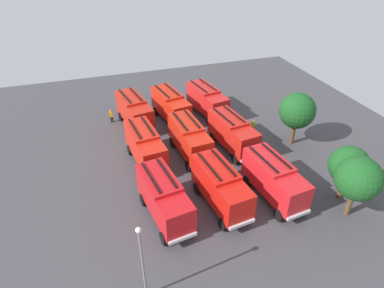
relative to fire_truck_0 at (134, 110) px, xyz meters
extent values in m
plane|color=#423F44|center=(8.38, 4.77, -2.15)|extent=(54.11, 54.11, 0.00)
cube|color=red|center=(2.41, 0.44, -0.05)|extent=(2.62, 2.86, 2.60)
cube|color=#8C9EAD|center=(3.44, 0.63, 0.26)|extent=(0.46, 2.10, 1.46)
cube|color=red|center=(-1.03, -0.19, 0.10)|extent=(5.17, 3.33, 2.90)
cube|color=black|center=(-1.16, 0.49, 1.67)|extent=(4.27, 0.90, 0.12)
cube|color=black|center=(-0.91, -0.87, 1.67)|extent=(4.27, 0.90, 0.12)
cube|color=silver|center=(3.59, 0.66, -1.20)|extent=(0.63, 2.37, 0.28)
cylinder|color=black|center=(2.39, 1.66, -1.60)|extent=(1.15, 0.54, 1.10)
cylinder|color=black|center=(2.82, -0.70, -1.60)|extent=(1.15, 0.54, 1.10)
cylinder|color=black|center=(-2.43, 0.77, -1.60)|extent=(1.15, 0.54, 1.10)
cylinder|color=black|center=(-2.00, -1.59, -1.60)|extent=(1.15, 0.54, 1.10)
cube|color=red|center=(10.68, -0.01, -0.05)|extent=(2.47, 2.73, 2.60)
cube|color=#8C9EAD|center=(11.72, 0.11, 0.26)|extent=(0.32, 2.12, 1.46)
cube|color=red|center=(7.20, -0.40, 0.10)|extent=(5.05, 3.03, 2.90)
cube|color=black|center=(7.12, 0.28, 1.67)|extent=(4.31, 0.61, 0.12)
cube|color=black|center=(7.28, -1.08, 1.67)|extent=(4.31, 0.61, 0.12)
cube|color=silver|center=(11.87, 0.13, -1.20)|extent=(0.47, 2.38, 0.28)
cylinder|color=black|center=(10.74, 1.21, -1.60)|extent=(1.13, 0.47, 1.10)
cylinder|color=black|center=(11.01, -1.18, -1.60)|extent=(1.13, 0.47, 1.10)
cylinder|color=black|center=(5.87, 0.65, -1.60)|extent=(1.13, 0.47, 1.10)
cylinder|color=black|center=(6.14, -1.73, -1.60)|extent=(1.13, 0.47, 1.10)
cube|color=red|center=(18.94, 0.00, -0.05)|extent=(2.53, 2.79, 2.60)
cube|color=#8C9EAD|center=(19.98, 0.15, 0.26)|extent=(0.38, 2.11, 1.46)
cube|color=red|center=(15.48, -0.50, 0.10)|extent=(5.11, 3.16, 2.90)
cube|color=black|center=(15.38, 0.19, 1.67)|extent=(4.29, 0.73, 0.12)
cube|color=black|center=(15.58, -1.18, 1.67)|extent=(4.29, 0.73, 0.12)
cube|color=silver|center=(20.13, 0.17, -1.20)|extent=(0.54, 2.38, 0.28)
cylinder|color=black|center=(18.97, 1.22, -1.60)|extent=(1.14, 0.50, 1.10)
cylinder|color=black|center=(19.31, -1.16, -1.60)|extent=(1.14, 0.50, 1.10)
cylinder|color=black|center=(14.12, 0.52, -1.60)|extent=(1.14, 0.50, 1.10)
cylinder|color=black|center=(14.46, -1.85, -1.60)|extent=(1.14, 0.50, 1.10)
cube|color=red|center=(2.43, 5.11, -0.05)|extent=(2.62, 2.86, 2.60)
cube|color=#8C9EAD|center=(3.46, 5.30, 0.26)|extent=(0.47, 2.10, 1.46)
cube|color=red|center=(-1.02, 4.48, 0.10)|extent=(5.17, 3.33, 2.90)
cube|color=black|center=(-1.14, 5.15, 1.67)|extent=(4.27, 0.90, 0.12)
cube|color=black|center=(-0.89, 3.80, 1.67)|extent=(4.27, 0.90, 0.12)
cube|color=silver|center=(3.61, 5.33, -1.20)|extent=(0.63, 2.37, 0.28)
cylinder|color=black|center=(2.40, 6.33, -1.60)|extent=(1.15, 0.54, 1.10)
cylinder|color=black|center=(2.84, 3.97, -1.60)|extent=(1.15, 0.54, 1.10)
cylinder|color=black|center=(-2.41, 5.44, -1.60)|extent=(1.15, 0.54, 1.10)
cylinder|color=black|center=(-1.98, 3.08, -1.60)|extent=(1.15, 0.54, 1.10)
cube|color=red|center=(10.68, 4.73, -0.05)|extent=(2.39, 2.67, 2.60)
cube|color=#8C9EAD|center=(11.73, 4.81, 0.26)|extent=(0.25, 2.12, 1.46)
cube|color=red|center=(7.19, 4.45, 0.10)|extent=(4.98, 2.87, 2.90)
cube|color=black|center=(7.14, 5.13, 1.67)|extent=(4.32, 0.46, 0.12)
cube|color=black|center=(7.24, 3.76, 1.67)|extent=(4.32, 0.46, 0.12)
cube|color=silver|center=(11.87, 4.82, -1.20)|extent=(0.39, 2.38, 0.28)
cylinder|color=black|center=(10.78, 5.94, -1.60)|extent=(1.12, 0.44, 1.10)
cylinder|color=black|center=(10.97, 3.54, -1.60)|extent=(1.12, 0.44, 1.10)
cylinder|color=black|center=(5.90, 5.55, -1.60)|extent=(1.12, 0.44, 1.10)
cylinder|color=black|center=(6.09, 3.16, -1.60)|extent=(1.12, 0.44, 1.10)
cube|color=red|center=(19.05, 4.98, -0.05)|extent=(2.47, 2.73, 2.60)
cube|color=#8C9EAD|center=(20.10, 5.10, 0.26)|extent=(0.32, 2.12, 1.46)
cube|color=red|center=(15.57, 4.58, 0.10)|extent=(5.05, 3.03, 2.90)
cube|color=black|center=(15.50, 5.26, 1.67)|extent=(4.31, 0.61, 0.12)
cube|color=black|center=(15.65, 3.89, 1.67)|extent=(4.31, 0.61, 0.12)
cube|color=silver|center=(20.24, 5.11, -1.20)|extent=(0.47, 2.38, 0.28)
cylinder|color=black|center=(19.11, 6.19, -1.60)|extent=(1.13, 0.47, 1.10)
cylinder|color=black|center=(19.39, 3.81, -1.60)|extent=(1.13, 0.47, 1.10)
cylinder|color=black|center=(14.25, 5.63, -1.60)|extent=(1.13, 0.47, 1.10)
cylinder|color=black|center=(14.52, 3.25, -1.60)|extent=(1.13, 0.47, 1.10)
cube|color=red|center=(2.41, 10.03, -0.05)|extent=(2.61, 2.85, 2.60)
cube|color=#8C9EAD|center=(3.45, 10.22, 0.26)|extent=(0.46, 2.11, 1.46)
cube|color=red|center=(-1.03, 9.41, 0.10)|extent=(5.17, 3.31, 2.90)
cube|color=black|center=(-1.15, 10.09, 1.67)|extent=(4.27, 0.88, 0.12)
cube|color=black|center=(-0.91, 8.73, 1.67)|extent=(4.27, 0.88, 0.12)
cube|color=silver|center=(3.59, 10.24, -1.20)|extent=(0.62, 2.37, 0.28)
cylinder|color=black|center=(2.40, 11.25, -1.60)|extent=(1.14, 0.54, 1.10)
cylinder|color=black|center=(2.82, 8.89, -1.60)|extent=(1.14, 0.54, 1.10)
cylinder|color=black|center=(-2.43, 10.38, -1.60)|extent=(1.14, 0.54, 1.10)
cylinder|color=black|center=(-2.00, 8.02, -1.60)|extent=(1.14, 0.54, 1.10)
cube|color=red|center=(11.07, 9.74, -0.05)|extent=(2.53, 2.79, 2.60)
cube|color=#8C9EAD|center=(12.10, 9.89, 0.26)|extent=(0.38, 2.11, 1.46)
cube|color=red|center=(7.60, 9.24, 0.10)|extent=(5.11, 3.15, 2.90)
cube|color=black|center=(7.50, 9.92, 1.67)|extent=(4.29, 0.73, 0.12)
cube|color=black|center=(7.70, 8.56, 1.67)|extent=(4.29, 0.73, 0.12)
cube|color=silver|center=(12.25, 9.91, -1.20)|extent=(0.53, 2.38, 0.28)
cylinder|color=black|center=(11.09, 10.95, -1.60)|extent=(1.14, 0.50, 1.10)
cylinder|color=black|center=(11.43, 8.58, -1.60)|extent=(1.14, 0.50, 1.10)
cylinder|color=black|center=(6.24, 10.26, -1.60)|extent=(1.14, 0.50, 1.10)
cylinder|color=black|center=(6.58, 7.89, -1.60)|extent=(1.14, 0.50, 1.10)
cube|color=red|center=(19.60, 9.90, -0.05)|extent=(2.46, 2.73, 2.60)
cube|color=#8C9EAD|center=(20.64, 10.01, 0.26)|extent=(0.31, 2.12, 1.46)
cube|color=red|center=(16.12, 9.52, 0.10)|extent=(5.04, 3.01, 2.90)
cube|color=black|center=(16.04, 10.20, 1.67)|extent=(4.31, 0.59, 0.12)
cube|color=black|center=(16.19, 8.83, 1.67)|extent=(4.31, 0.59, 0.12)
cube|color=silver|center=(20.79, 10.03, -1.20)|extent=(0.46, 2.38, 0.28)
cylinder|color=black|center=(19.66, 11.11, -1.60)|extent=(1.13, 0.47, 1.10)
cylinder|color=black|center=(19.93, 8.73, -1.60)|extent=(1.13, 0.47, 1.10)
cylinder|color=black|center=(14.79, 10.58, -1.60)|extent=(1.13, 0.47, 1.10)
cylinder|color=black|center=(15.06, 8.19, -1.60)|extent=(1.13, 0.47, 1.10)
cylinder|color=black|center=(-1.84, -2.67, -1.76)|extent=(0.16, 0.16, 0.78)
cylinder|color=black|center=(-1.89, -2.87, -1.76)|extent=(0.16, 0.16, 0.78)
cube|color=orange|center=(-1.87, -2.77, -1.03)|extent=(0.33, 0.46, 0.68)
sphere|color=#9E704C|center=(-1.87, -2.77, -0.58)|extent=(0.22, 0.22, 0.22)
cylinder|color=orange|center=(-1.87, -2.77, -0.49)|extent=(0.28, 0.28, 0.07)
cylinder|color=black|center=(6.15, 13.18, -1.78)|extent=(0.16, 0.16, 0.74)
cylinder|color=black|center=(6.15, 13.39, -1.78)|extent=(0.16, 0.16, 0.74)
cube|color=gold|center=(6.15, 13.28, -1.09)|extent=(0.24, 0.42, 0.65)
sphere|color=tan|center=(6.15, 13.28, -0.66)|extent=(0.21, 0.21, 0.21)
cylinder|color=gold|center=(6.15, 13.28, -0.58)|extent=(0.26, 0.26, 0.06)
cylinder|color=black|center=(-0.56, 7.06, -1.78)|extent=(0.16, 0.16, 0.75)
cylinder|color=black|center=(-0.75, 7.16, -1.78)|extent=(0.16, 0.16, 0.75)
cube|color=gold|center=(-0.66, 7.11, -1.08)|extent=(0.48, 0.42, 0.65)
sphere|color=#9E704C|center=(-0.66, 7.11, -0.65)|extent=(0.21, 0.21, 0.21)
cylinder|color=gold|center=(-0.66, 7.11, -0.56)|extent=(0.26, 0.26, 0.06)
cylinder|color=brown|center=(9.72, 16.53, -0.90)|extent=(0.50, 0.50, 2.50)
sphere|color=#19511E|center=(9.72, 16.53, 2.05)|extent=(4.00, 4.00, 4.00)
cylinder|color=brown|center=(19.20, 15.58, -1.06)|extent=(0.44, 0.44, 2.19)
sphere|color=#19511E|center=(19.20, 15.58, 1.52)|extent=(3.50, 3.50, 3.50)
cylinder|color=brown|center=(21.14, 14.77, -0.98)|extent=(0.47, 0.47, 2.34)
sphere|color=#19511E|center=(21.14, 14.77, 1.78)|extent=(3.75, 3.75, 3.75)
cone|color=#F2600C|center=(8.12, 12.50, -1.84)|extent=(0.43, 0.43, 0.62)
cone|color=#F2600C|center=(9.80, 7.23, -1.79)|extent=(0.51, 0.51, 0.73)
cone|color=#F2600C|center=(5.09, 12.20, -1.81)|extent=(0.49, 0.49, 0.69)
cylinder|color=slate|center=(23.21, -3.34, 0.94)|extent=(0.16, 0.16, 6.18)
sphere|color=#F2EFCC|center=(23.21, -3.34, 4.20)|extent=(0.36, 0.36, 0.36)
camera|label=1|loc=(36.39, -4.44, 18.47)|focal=30.40mm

